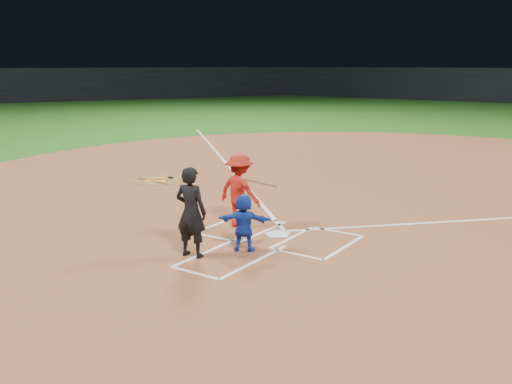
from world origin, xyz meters
The scene contains 14 objects.
ground centered at (0.00, 0.00, 0.00)m, with size 120.00×120.00×0.00m, color #1B5114.
home_plate_dirt centered at (0.00, 6.00, 0.01)m, with size 28.00×28.00×0.01m, color brown.
stadium_wall_left centered at (-42.00, 24.00, 1.60)m, with size 1.20×60.00×3.20m, color black.
home_plate centered at (0.00, 0.00, 0.02)m, with size 0.60×0.60×0.02m, color silver.
on_deck_circle centered at (-6.29, 2.92, 0.02)m, with size 1.70×1.70×0.01m, color brown.
on_deck_logo centered at (-6.29, 2.92, 0.02)m, with size 0.80×0.80×0.00m, color gold.
on_deck_bat_a centered at (-6.14, 3.17, 0.05)m, with size 0.06×0.06×0.84m, color #A7803D.
on_deck_bat_b centered at (-6.49, 2.82, 0.05)m, with size 0.06×0.06×0.84m, color #9E6B3A.
on_deck_bat_c centered at (-5.99, 2.62, 0.05)m, with size 0.06×0.06×0.84m, color #AA7A3E.
bat_weight_donut centered at (-6.09, 3.32, 0.05)m, with size 0.19×0.19×0.05m, color black.
catcher centered at (0.01, -1.29, 0.59)m, with size 1.07×0.34×1.16m, color #1538B2.
umpire centered at (-0.64, -2.12, 0.89)m, with size 0.64×0.42×1.76m, color black.
chalk_markings centered at (0.00, 5.29, 0.01)m, with size 28.35×17.32×0.01m.
batter_at_plate centered at (-1.04, 0.05, 0.85)m, with size 1.46×0.83×1.67m.
Camera 1 is at (6.20, -10.14, 3.66)m, focal length 40.00 mm.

